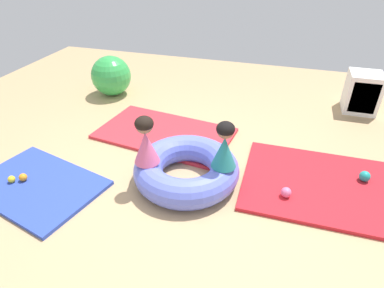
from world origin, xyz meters
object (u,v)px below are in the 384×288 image
Objects in this scene: play_ball_teal at (365,176)px; storage_cube at (362,93)px; child_in_pink at (146,140)px; play_ball_pink at (286,192)px; play_ball_yellow at (11,179)px; exercise_ball_large at (111,76)px; child_in_teal at (225,145)px; play_ball_orange at (23,177)px; inflatable_cushion at (186,169)px.

storage_cube is (0.16, 1.78, 0.19)m from play_ball_teal.
child_in_pink reaches higher than play_ball_teal.
storage_cube is (0.91, 2.26, 0.19)m from play_ball_pink.
play_ball_yellow is (-1.33, -0.41, -0.46)m from child_in_pink.
exercise_ball_large is 1.10× the size of storage_cube.
storage_cube is at bearing 38.35° from play_ball_yellow.
child_in_teal is 1.52m from play_ball_teal.
play_ball_orange is 2.32m from exercise_ball_large.
inflatable_cushion is 2.53m from exercise_ball_large.
play_ball_pink is (1.34, 0.17, -0.44)m from child_in_pink.
play_ball_orange reaches higher than play_ball_yellow.
child_in_teal is at bearing -39.64° from exercise_ball_large.
child_in_pink is 3.32m from storage_cube.
child_in_teal is 5.88× the size of play_ball_orange.
child_in_pink is 6.08× the size of play_ball_orange.
exercise_ball_large reaches higher than inflatable_cushion.
child_in_teal is at bearing -177.53° from play_ball_pink.
exercise_ball_large is at bearing 159.84° from play_ball_teal.
play_ball_orange is at bearing -168.61° from play_ball_pink.
play_ball_orange is at bearing 92.67° from child_in_pink.
play_ball_teal is (1.75, 0.47, -0.05)m from inflatable_cushion.
child_in_teal is 2.17m from play_ball_yellow.
play_ball_orange is at bearing -161.58° from inflatable_cushion.
inflatable_cushion is 1.00m from play_ball_pink.
play_ball_yellow is at bearing -141.65° from storage_cube.
inflatable_cushion is 2.95m from storage_cube.
play_ball_teal is 0.89m from play_ball_pink.
play_ball_orange is (-1.24, -0.35, -0.45)m from child_in_pink.
play_ball_teal is 1.80m from storage_cube.
play_ball_teal is at bearing 32.37° from play_ball_pink.
play_ball_teal is at bearing -86.08° from child_in_pink.
child_in_teal reaches higher than exercise_ball_large.
play_ball_yellow is at bearing -160.89° from inflatable_cushion.
child_in_pink is 2.23m from play_ball_teal.
exercise_ball_large is (-0.12, 2.35, 0.23)m from play_ball_yellow.
exercise_ball_large is (-2.18, 1.80, -0.22)m from child_in_teal.
play_ball_orange is 0.13× the size of exercise_ball_large.
child_in_teal is 0.75m from play_ball_pink.
child_in_pink is 1.03× the size of child_in_teal.
play_ball_orange is at bearing -33.75° from child_in_teal.
inflatable_cushion is 2.21× the size of child_in_pink.
storage_cube is (1.91, 2.25, 0.13)m from inflatable_cushion.
play_ball_yellow is 3.58m from play_ball_teal.
child_in_pink is 4.89× the size of play_ball_pink.
child_in_teal is 0.77× the size of exercise_ball_large.
play_ball_orange is 0.14× the size of storage_cube.
exercise_ball_large is at bearing 95.43° from play_ball_orange.
play_ball_teal is at bearing 15.04° from inflatable_cushion.
exercise_ball_large is (-1.80, 1.77, 0.16)m from inflatable_cushion.
child_in_teal is 2.07m from play_ball_orange.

